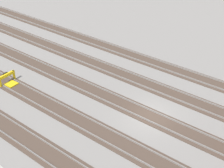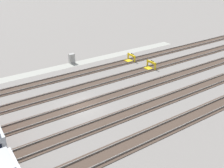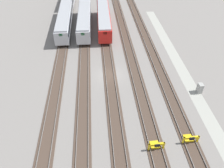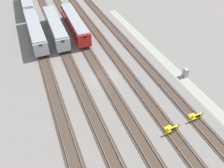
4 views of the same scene
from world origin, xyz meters
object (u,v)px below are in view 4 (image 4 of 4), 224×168
at_px(subway_car_front_row_leftmost, 27,2).
at_px(bumper_stop_near_inner_track, 171,129).
at_px(subway_car_front_row_centre, 55,27).
at_px(bumper_stop_nearest_track, 195,116).
at_px(subway_car_front_row_right_inner, 35,30).
at_px(electrical_cabinet, 185,73).
at_px(subway_car_front_row_left_inner, 75,24).

bearing_deg(subway_car_front_row_leftmost, bumper_stop_near_inner_track, -165.72).
bearing_deg(subway_car_front_row_centre, subway_car_front_row_leftmost, 13.15).
bearing_deg(bumper_stop_near_inner_track, bumper_stop_nearest_track, -82.42).
bearing_deg(bumper_stop_nearest_track, subway_car_front_row_leftmost, 18.96).
relative_size(subway_car_front_row_right_inner, electrical_cabinet, 11.27).
bearing_deg(electrical_cabinet, subway_car_front_row_right_inner, 43.17).
relative_size(subway_car_front_row_centre, subway_car_front_row_right_inner, 1.00).
bearing_deg(subway_car_front_row_left_inner, subway_car_front_row_right_inner, 90.00).
distance_m(subway_car_front_row_leftmost, subway_car_front_row_centre, 19.43).
distance_m(bumper_stop_nearest_track, bumper_stop_near_inner_track, 4.49).
relative_size(subway_car_front_row_centre, electrical_cabinet, 11.27).
bearing_deg(subway_car_front_row_centre, bumper_stop_near_inner_track, -165.09).
height_order(subway_car_front_row_leftmost, electrical_cabinet, subway_car_front_row_leftmost).
distance_m(subway_car_front_row_right_inner, bumper_stop_near_inner_track, 35.98).
distance_m(subway_car_front_row_leftmost, bumper_stop_near_inner_track, 53.97).
bearing_deg(bumper_stop_near_inner_track, electrical_cabinet, -44.57).
height_order(subway_car_front_row_right_inner, bumper_stop_near_inner_track, subway_car_front_row_right_inner).
bearing_deg(subway_car_front_row_leftmost, subway_car_front_row_left_inner, -154.84).
bearing_deg(electrical_cabinet, bumper_stop_nearest_track, 151.55).
height_order(subway_car_front_row_centre, electrical_cabinet, subway_car_front_row_centre).
xyz_separation_m(subway_car_front_row_right_inner, electrical_cabinet, (-24.04, -22.56, -1.24)).
height_order(subway_car_front_row_leftmost, bumper_stop_near_inner_track, subway_car_front_row_leftmost).
distance_m(subway_car_front_row_left_inner, subway_car_front_row_right_inner, 8.96).
height_order(subway_car_front_row_leftmost, subway_car_front_row_left_inner, same).
bearing_deg(subway_car_front_row_centre, subway_car_front_row_left_inner, -90.00).
relative_size(subway_car_front_row_left_inner, subway_car_front_row_centre, 1.00).
bearing_deg(subway_car_front_row_leftmost, electrical_cabinet, -152.38).
xyz_separation_m(subway_car_front_row_leftmost, electrical_cabinet, (-42.97, -22.49, -1.24)).
height_order(subway_car_front_row_left_inner, subway_car_front_row_right_inner, same).
relative_size(subway_car_front_row_centre, bumper_stop_nearest_track, 9.01).
height_order(subway_car_front_row_centre, bumper_stop_nearest_track, subway_car_front_row_centre).
distance_m(subway_car_front_row_left_inner, bumper_stop_near_inner_track, 33.69).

